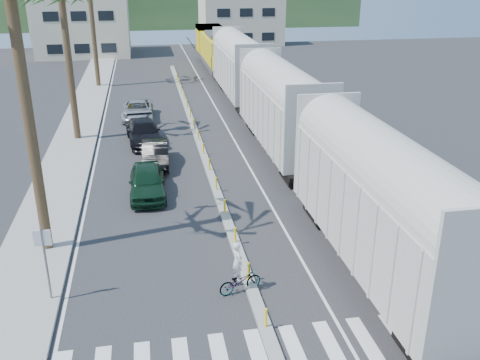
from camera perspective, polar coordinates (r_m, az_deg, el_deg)
name	(u,v)px	position (r m, az deg, el deg)	size (l,w,h in m)	color
ground	(259,312)	(19.43, 2.07, -13.93)	(140.00, 140.00, 0.00)	#28282B
sidewalk	(79,127)	(42.22, -16.78, 5.43)	(3.00, 90.00, 0.15)	gray
rails	(247,110)	(45.63, 0.78, 7.49)	(1.56, 100.00, 0.06)	black
median	(199,141)	(37.25, -4.43, 4.19)	(0.45, 60.00, 0.85)	gray
crosswalk	(272,349)	(17.89, 3.48, -17.59)	(14.00, 2.20, 0.01)	silver
lane_markings	(164,124)	(41.96, -8.11, 5.95)	(9.42, 90.00, 0.01)	silver
freight_train	(262,90)	(39.63, 2.37, 9.54)	(3.00, 60.94, 5.85)	beige
street_sign	(45,254)	(20.12, -20.11, -7.42)	(0.60, 0.08, 3.00)	slate
buildings	(120,15)	(87.36, -12.70, 16.78)	(38.00, 27.00, 10.00)	beige
car_lead	(147,181)	(28.60, -9.86, -0.16)	(1.87, 4.65, 1.58)	black
car_second	(155,154)	(32.85, -9.03, 2.72)	(1.66, 4.49, 1.47)	black
car_third	(144,132)	(37.29, -10.22, 5.02)	(2.65, 5.47, 1.53)	black
car_rear	(138,110)	(43.54, -10.86, 7.34)	(2.55, 5.25, 1.44)	#B1B4B7
cyclist	(239,277)	(20.13, -0.07, -10.27)	(1.51, 2.01, 2.09)	#9EA0A5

